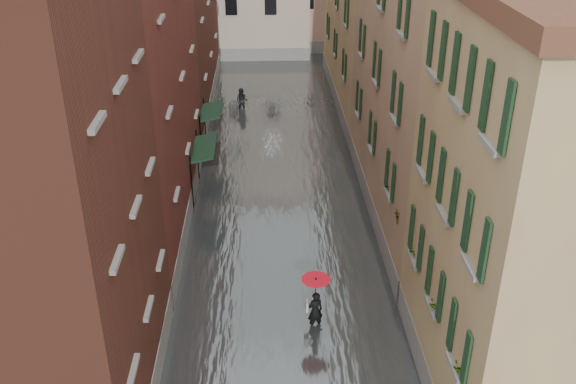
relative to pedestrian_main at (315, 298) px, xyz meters
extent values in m
plane|color=#545456|center=(-0.95, -1.06, -1.31)|extent=(120.00, 120.00, 0.00)
cube|color=#4D5355|center=(-0.95, 11.94, -1.21)|extent=(10.00, 60.00, 0.20)
cube|color=brown|center=(-7.95, -3.06, 5.19)|extent=(6.00, 8.00, 13.00)
cube|color=maroon|center=(-7.95, 7.94, 4.94)|extent=(6.00, 14.00, 12.50)
cube|color=#A37854|center=(6.05, -3.06, 4.44)|extent=(6.00, 8.00, 11.50)
cube|color=tan|center=(6.05, 7.94, 5.19)|extent=(6.00, 14.00, 13.00)
cube|color=#A37854|center=(6.05, 22.94, 4.44)|extent=(6.00, 16.00, 11.50)
cube|color=black|center=(-4.40, 9.96, 1.24)|extent=(1.09, 3.06, 0.31)
cylinder|color=black|center=(-4.90, 8.43, 0.09)|extent=(0.06, 0.06, 2.80)
cylinder|color=black|center=(-4.90, 11.49, 0.09)|extent=(0.06, 0.06, 2.80)
cube|color=black|center=(-4.40, 14.78, 1.24)|extent=(1.09, 2.70, 0.31)
cylinder|color=black|center=(-4.90, 13.43, 0.09)|extent=(0.06, 0.06, 2.80)
cylinder|color=black|center=(-4.90, 16.14, 0.09)|extent=(0.06, 0.06, 2.80)
cube|color=brown|center=(3.17, -5.63, 1.84)|extent=(0.22, 0.85, 0.18)
imported|color=#265926|center=(3.17, -5.63, 2.26)|extent=(0.59, 0.51, 0.66)
cube|color=brown|center=(3.17, -3.12, 1.84)|extent=(0.22, 0.85, 0.18)
imported|color=#265926|center=(3.17, -3.12, 2.26)|extent=(0.59, 0.51, 0.66)
cube|color=brown|center=(3.17, -0.39, 1.84)|extent=(0.22, 0.85, 0.18)
imported|color=#265926|center=(3.17, -0.39, 2.26)|extent=(0.59, 0.51, 0.66)
cube|color=brown|center=(3.17, 2.07, 1.84)|extent=(0.22, 0.85, 0.18)
imported|color=#265926|center=(3.17, 2.07, 2.26)|extent=(0.59, 0.51, 0.66)
cube|color=brown|center=(3.17, 4.13, 1.84)|extent=(0.22, 0.85, 0.18)
imported|color=#265926|center=(3.17, 4.13, 2.26)|extent=(0.59, 0.51, 0.66)
imported|color=black|center=(0.00, 0.00, -0.56)|extent=(0.64, 0.51, 1.51)
cube|color=#BDB39C|center=(-0.28, 0.05, -0.36)|extent=(0.08, 0.30, 0.38)
cylinder|color=black|center=(0.00, 0.00, 0.04)|extent=(0.02, 0.02, 1.00)
cone|color=red|center=(0.00, 0.00, 0.61)|extent=(1.01, 1.01, 0.28)
imported|color=black|center=(-2.98, 21.26, -0.50)|extent=(0.92, 0.80, 1.62)
camera|label=1|loc=(-1.61, -17.37, 13.05)|focal=40.00mm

